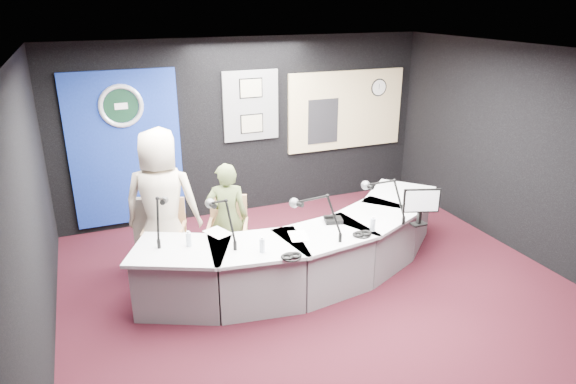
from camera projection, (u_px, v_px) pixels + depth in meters
name	position (u px, v px, depth m)	size (l,w,h in m)	color
ground	(329.00, 298.00, 6.09)	(6.00, 6.00, 0.00)	black
ceiling	(337.00, 56.00, 5.10)	(6.00, 6.00, 0.02)	silver
wall_back	(248.00, 127.00, 8.19)	(6.00, 0.02, 2.80)	black
wall_front	(564.00, 354.00, 2.99)	(6.00, 0.02, 2.80)	black
wall_left	(29.00, 232.00, 4.54)	(0.02, 6.00, 2.80)	black
wall_right	(540.00, 158.00, 6.65)	(0.02, 6.00, 2.80)	black
broadcast_desk	(307.00, 251.00, 6.42)	(4.50, 1.90, 0.75)	#BBBDC0
backdrop_panel	(126.00, 149.00, 7.55)	(1.60, 0.05, 2.30)	navy
agency_seal	(121.00, 106.00, 7.29)	(0.63, 0.63, 0.07)	silver
seal_center	(121.00, 106.00, 7.29)	(0.48, 0.48, 0.01)	black
pinboard	(251.00, 106.00, 8.06)	(0.90, 0.04, 1.10)	slate
framed_photo_upper	(251.00, 88.00, 7.93)	(0.34, 0.02, 0.27)	gray
framed_photo_lower	(252.00, 124.00, 8.13)	(0.34, 0.02, 0.27)	gray
booth_window_frame	(346.00, 110.00, 8.73)	(2.12, 0.06, 1.32)	#D1B982
booth_glow	(346.00, 110.00, 8.72)	(2.00, 0.02, 1.20)	#CFC183
equipment_rack	(323.00, 121.00, 8.60)	(0.55, 0.02, 0.75)	black
wall_clock	(379.00, 87.00, 8.79)	(0.28, 0.28, 0.01)	white
armchair_left	(165.00, 237.00, 6.48)	(0.58, 0.58, 1.04)	#A5764B
armchair_right	(228.00, 236.00, 6.59)	(0.54, 0.54, 0.95)	#A5764B
draped_jacket	(153.00, 223.00, 6.61)	(0.50, 0.10, 0.70)	gray
person_man	(162.00, 204.00, 6.32)	(0.94, 0.61, 1.92)	beige
person_woman	(227.00, 218.00, 6.50)	(0.53, 0.35, 1.46)	#4F5D30
computer_monitor	(421.00, 200.00, 6.14)	(0.40, 0.02, 0.27)	black
desk_phone	(333.00, 220.00, 6.32)	(0.21, 0.17, 0.05)	black
headphones_near	(362.00, 234.00, 5.97)	(0.23, 0.23, 0.04)	black
headphones_far	(291.00, 256.00, 5.46)	(0.24, 0.24, 0.04)	black
paper_stack	(218.00, 232.00, 6.05)	(0.22, 0.32, 0.00)	white
notepad	(299.00, 236.00, 5.96)	(0.21, 0.30, 0.00)	white
boom_mic_a	(161.00, 212.00, 5.86)	(0.30, 0.71, 0.60)	black
boom_mic_b	(222.00, 215.00, 5.77)	(0.23, 0.73, 0.60)	black
boom_mic_c	(317.00, 212.00, 5.87)	(0.48, 0.63, 0.60)	black
boom_mic_d	(385.00, 195.00, 6.38)	(0.33, 0.70, 0.60)	black
water_bottles	(284.00, 231.00, 5.87)	(2.16, 0.51, 0.18)	silver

